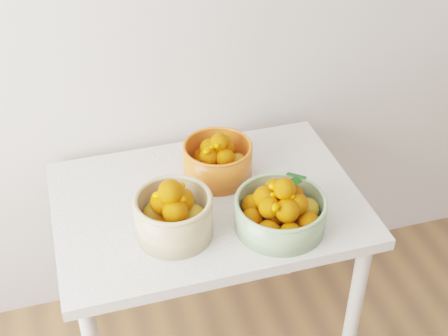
{
  "coord_description": "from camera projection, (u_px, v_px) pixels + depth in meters",
  "views": [
    {
      "loc": [
        -0.64,
        0.07,
        2.06
      ],
      "look_at": [
        -0.21,
        1.53,
        0.92
      ],
      "focal_mm": 50.0,
      "sensor_mm": 36.0,
      "label": 1
    }
  ],
  "objects": [
    {
      "name": "bowl_cream",
      "position": [
        173.0,
        214.0,
        1.87
      ],
      "size": [
        0.26,
        0.26,
        0.21
      ],
      "rotation": [
        0.0,
        0.0,
        -0.1
      ],
      "color": "tan",
      "rests_on": "table"
    },
    {
      "name": "bowl_green",
      "position": [
        280.0,
        210.0,
        1.91
      ],
      "size": [
        0.33,
        0.33,
        0.18
      ],
      "rotation": [
        0.0,
        0.0,
        -0.17
      ],
      "color": "#7EA172",
      "rests_on": "table"
    },
    {
      "name": "bowl_orange",
      "position": [
        218.0,
        160.0,
        2.11
      ],
      "size": [
        0.3,
        0.3,
        0.17
      ],
      "rotation": [
        0.0,
        0.0,
        0.31
      ],
      "color": "#E6591B",
      "rests_on": "table"
    },
    {
      "name": "table",
      "position": [
        208.0,
        221.0,
        2.11
      ],
      "size": [
        1.0,
        0.7,
        0.75
      ],
      "color": "silver",
      "rests_on": "ground"
    }
  ]
}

